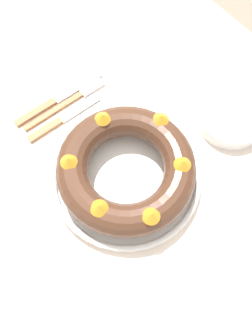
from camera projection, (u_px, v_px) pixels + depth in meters
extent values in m
plane|color=gray|center=(119.00, 241.00, 1.36)|extent=(8.00, 8.00, 0.00)
cube|color=beige|center=(113.00, 180.00, 0.69)|extent=(1.37, 1.02, 0.03)
cylinder|color=brown|center=(112.00, 37.00, 1.32)|extent=(0.06, 0.06, 0.71)
cylinder|color=white|center=(126.00, 177.00, 0.67)|extent=(0.29, 0.29, 0.01)
torus|color=white|center=(126.00, 175.00, 0.66)|extent=(0.30, 0.30, 0.01)
torus|color=#4C2D1E|center=(126.00, 168.00, 0.62)|extent=(0.27, 0.27, 0.06)
cone|color=orange|center=(68.00, 160.00, 0.59)|extent=(0.04, 0.04, 0.02)
cone|color=orange|center=(99.00, 207.00, 0.55)|extent=(0.03, 0.03, 0.02)
cone|color=orange|center=(151.00, 215.00, 0.55)|extent=(0.04, 0.04, 0.02)
cone|color=orange|center=(183.00, 163.00, 0.59)|extent=(0.04, 0.04, 0.02)
cone|color=orange|center=(161.00, 117.00, 0.62)|extent=(0.04, 0.04, 0.02)
cone|color=orange|center=(102.00, 117.00, 0.62)|extent=(0.04, 0.04, 0.02)
cube|color=#936038|center=(54.00, 111.00, 0.73)|extent=(0.01, 0.15, 0.01)
cube|color=silver|center=(92.00, 87.00, 0.75)|extent=(0.02, 0.06, 0.01)
cube|color=#936038|center=(36.00, 112.00, 0.73)|extent=(0.02, 0.10, 0.01)
cube|color=silver|center=(78.00, 86.00, 0.76)|extent=(0.02, 0.13, 0.00)
cube|color=#936038|center=(45.00, 130.00, 0.71)|extent=(0.02, 0.08, 0.01)
cube|color=silver|center=(80.00, 108.00, 0.73)|extent=(0.02, 0.10, 0.00)
cylinder|color=white|center=(231.00, 117.00, 0.71)|extent=(0.15, 0.15, 0.03)
cube|color=white|center=(217.00, 285.00, 0.59)|extent=(0.16, 0.13, 0.00)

